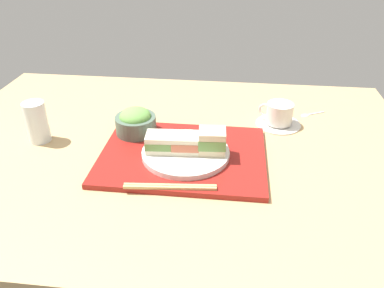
# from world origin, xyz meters

# --- Properties ---
(ground_plane) EXTENTS (1.40, 1.00, 0.03)m
(ground_plane) POSITION_xyz_m (0.00, 0.00, -0.01)
(ground_plane) COLOR tan
(serving_tray) EXTENTS (0.44, 0.33, 0.01)m
(serving_tray) POSITION_xyz_m (0.04, -0.06, 0.01)
(serving_tray) COLOR maroon
(serving_tray) RESTS_ON ground_plane
(sandwich_plate) EXTENTS (0.23, 0.23, 0.01)m
(sandwich_plate) POSITION_xyz_m (0.05, -0.07, 0.02)
(sandwich_plate) COLOR silver
(sandwich_plate) RESTS_ON serving_tray
(sandwich_near) EXTENTS (0.07, 0.07, 0.05)m
(sandwich_near) POSITION_xyz_m (-0.02, -0.07, 0.05)
(sandwich_near) COLOR #EFE5C1
(sandwich_near) RESTS_ON sandwich_plate
(sandwich_middle) EXTENTS (0.08, 0.07, 0.05)m
(sandwich_middle) POSITION_xyz_m (0.05, -0.07, 0.05)
(sandwich_middle) COLOR #EFE5C1
(sandwich_middle) RESTS_ON sandwich_plate
(sandwich_far) EXTENTS (0.07, 0.07, 0.06)m
(sandwich_far) POSITION_xyz_m (0.12, -0.07, 0.06)
(sandwich_far) COLOR beige
(sandwich_far) RESTS_ON sandwich_plate
(salad_bowl) EXTENTS (0.12, 0.12, 0.08)m
(salad_bowl) POSITION_xyz_m (-0.11, 0.04, 0.05)
(salad_bowl) COLOR #4C6051
(salad_bowl) RESTS_ON serving_tray
(chopsticks_pair) EXTENTS (0.22, 0.03, 0.01)m
(chopsticks_pair) POSITION_xyz_m (0.03, -0.21, 0.02)
(chopsticks_pair) COLOR tan
(chopsticks_pair) RESTS_ON serving_tray
(coffee_cup) EXTENTS (0.14, 0.14, 0.07)m
(coffee_cup) POSITION_xyz_m (0.31, 0.16, 0.03)
(coffee_cup) COLOR silver
(coffee_cup) RESTS_ON ground_plane
(drinking_glass) EXTENTS (0.06, 0.06, 0.12)m
(drinking_glass) POSITION_xyz_m (-0.38, -0.02, 0.06)
(drinking_glass) COLOR silver
(drinking_glass) RESTS_ON ground_plane
(teaspoon) EXTENTS (0.08, 0.05, 0.01)m
(teaspoon) POSITION_xyz_m (0.41, 0.24, 0.00)
(teaspoon) COLOR silver
(teaspoon) RESTS_ON ground_plane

